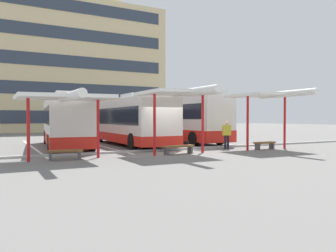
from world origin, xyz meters
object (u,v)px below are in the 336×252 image
(waiting_passenger_0, at_px, (227,133))
(coach_bus_0, at_px, (66,122))
(coach_bus_1, at_px, (130,122))
(bench_2, at_px, (265,144))
(bench_0, at_px, (65,152))
(coach_bus_2, at_px, (175,120))
(waiting_shelter_1, at_px, (182,94))
(bench_1, at_px, (178,148))
(waiting_shelter_2, at_px, (270,96))
(waiting_shelter_0, at_px, (66,98))

(waiting_passenger_0, bearing_deg, coach_bus_0, 144.55)
(coach_bus_1, bearing_deg, bench_2, -48.66)
(coach_bus_1, height_order, bench_0, coach_bus_1)
(coach_bus_2, bearing_deg, coach_bus_1, -162.37)
(waiting_shelter_1, bearing_deg, coach_bus_2, 63.11)
(coach_bus_2, bearing_deg, bench_2, -78.83)
(bench_1, relative_size, waiting_passenger_0, 1.11)
(waiting_shelter_2, bearing_deg, waiting_passenger_0, 139.84)
(coach_bus_0, relative_size, bench_0, 6.48)
(bench_0, xyz_separation_m, waiting_shelter_1, (5.73, -0.68, 2.79))
(waiting_shelter_2, bearing_deg, bench_0, 175.76)
(waiting_shelter_2, relative_size, waiting_passenger_0, 3.02)
(coach_bus_2, height_order, bench_2, coach_bus_2)
(coach_bus_0, xyz_separation_m, waiting_shelter_1, (4.39, -7.43, 1.50))
(waiting_shelter_1, relative_size, bench_1, 2.64)
(waiting_shelter_0, relative_size, bench_2, 3.12)
(coach_bus_1, distance_m, waiting_shelter_0, 8.81)
(coach_bus_0, relative_size, waiting_shelter_0, 2.11)
(coach_bus_1, relative_size, bench_1, 5.62)
(bench_2, bearing_deg, waiting_shelter_1, -177.47)
(waiting_shelter_1, relative_size, waiting_passenger_0, 2.92)
(waiting_shelter_0, height_order, waiting_shelter_1, waiting_shelter_1)
(coach_bus_1, relative_size, bench_0, 6.57)
(waiting_shelter_1, relative_size, bench_2, 3.15)
(coach_bus_2, xyz_separation_m, waiting_shelter_2, (1.63, -8.67, 1.44))
(coach_bus_0, xyz_separation_m, bench_0, (-1.34, -6.74, -1.29))
(coach_bus_2, bearing_deg, bench_0, -142.11)
(waiting_shelter_2, bearing_deg, coach_bus_2, 100.61)
(waiting_shelter_0, distance_m, waiting_shelter_2, 11.69)
(coach_bus_1, height_order, bench_1, coach_bus_1)
(bench_0, bearing_deg, waiting_shelter_2, -4.24)
(waiting_shelter_0, distance_m, bench_1, 6.22)
(coach_bus_1, bearing_deg, coach_bus_0, 175.63)
(bench_2, relative_size, waiting_passenger_0, 0.93)
(coach_bus_1, bearing_deg, waiting_passenger_0, -54.18)
(waiting_shelter_0, xyz_separation_m, waiting_shelter_1, (5.73, -0.43, 0.35))
(waiting_shelter_1, height_order, bench_2, waiting_shelter_1)
(waiting_shelter_0, bearing_deg, bench_2, -0.82)
(coach_bus_1, bearing_deg, bench_1, -89.30)
(bench_0, distance_m, waiting_passenger_0, 9.77)
(coach_bus_1, relative_size, waiting_shelter_0, 2.15)
(coach_bus_2, relative_size, bench_2, 7.50)
(bench_1, bearing_deg, coach_bus_0, 121.96)
(coach_bus_1, bearing_deg, bench_0, -131.36)
(coach_bus_2, relative_size, waiting_shelter_0, 2.41)
(waiting_shelter_1, bearing_deg, waiting_passenger_0, 20.11)
(coach_bus_1, bearing_deg, coach_bus_2, 17.63)
(coach_bus_1, height_order, waiting_shelter_2, coach_bus_1)
(coach_bus_0, height_order, waiting_passenger_0, coach_bus_0)
(waiting_shelter_1, bearing_deg, waiting_shelter_2, -1.75)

